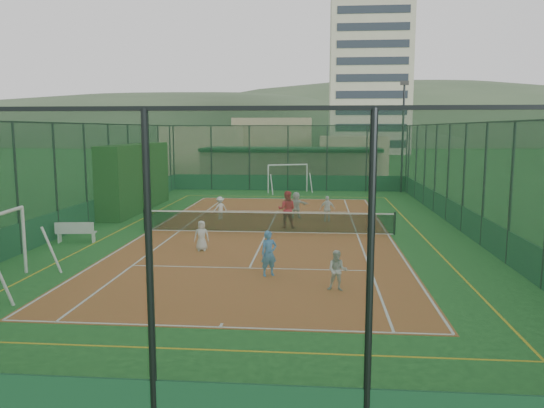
# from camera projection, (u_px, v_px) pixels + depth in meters

# --- Properties ---
(ground) EXTENTS (300.00, 300.00, 0.00)m
(ground) POSITION_uv_depth(u_px,v_px,m) (267.00, 232.00, 24.45)
(ground) COLOR #1B501D
(ground) RESTS_ON ground
(court_slab) EXTENTS (11.17, 23.97, 0.01)m
(court_slab) POSITION_uv_depth(u_px,v_px,m) (267.00, 232.00, 24.45)
(court_slab) COLOR #AA5125
(court_slab) RESTS_ON ground
(tennis_net) EXTENTS (11.67, 0.12, 1.06)m
(tennis_net) POSITION_uv_depth(u_px,v_px,m) (267.00, 221.00, 24.38)
(tennis_net) COLOR black
(tennis_net) RESTS_ON ground
(perimeter_fence) EXTENTS (18.12, 34.12, 5.00)m
(perimeter_fence) POSITION_uv_depth(u_px,v_px,m) (267.00, 179.00, 24.10)
(perimeter_fence) COLOR black
(perimeter_fence) RESTS_ON ground
(floodlight_ne) EXTENTS (0.60, 0.26, 8.25)m
(floodlight_ne) POSITION_uv_depth(u_px,v_px,m) (403.00, 137.00, 39.52)
(floodlight_ne) COLOR black
(floodlight_ne) RESTS_ON ground
(clubhouse) EXTENTS (15.20, 7.20, 3.15)m
(clubhouse) POSITION_uv_depth(u_px,v_px,m) (291.00, 166.00, 45.93)
(clubhouse) COLOR tan
(clubhouse) RESTS_ON ground
(apartment_tower) EXTENTS (15.00, 12.00, 30.00)m
(apartment_tower) POSITION_uv_depth(u_px,v_px,m) (369.00, 75.00, 102.22)
(apartment_tower) COLOR beige
(apartment_tower) RESTS_ON ground
(distant_hills) EXTENTS (200.00, 60.00, 24.00)m
(distant_hills) POSITION_uv_depth(u_px,v_px,m) (311.00, 144.00, 172.42)
(distant_hills) COLOR #384C33
(distant_hills) RESTS_ON ground
(hedge_left) EXTENTS (1.33, 8.84, 3.87)m
(hedge_left) POSITION_uv_depth(u_px,v_px,m) (136.00, 177.00, 30.95)
(hedge_left) COLOR black
(hedge_left) RESTS_ON ground
(white_bench) EXTENTS (1.66, 0.64, 0.91)m
(white_bench) POSITION_uv_depth(u_px,v_px,m) (76.00, 232.00, 22.27)
(white_bench) COLOR white
(white_bench) RESTS_ON ground
(futsal_goal_far) EXTENTS (3.32, 2.13, 2.07)m
(futsal_goal_far) POSITION_uv_depth(u_px,v_px,m) (288.00, 179.00, 39.91)
(futsal_goal_far) COLOR white
(futsal_goal_far) RESTS_ON ground
(child_near_left) EXTENTS (0.62, 0.45, 1.18)m
(child_near_left) POSITION_uv_depth(u_px,v_px,m) (202.00, 236.00, 20.71)
(child_near_left) COLOR silver
(child_near_left) RESTS_ON court_slab
(child_near_mid) EXTENTS (0.64, 0.56, 1.48)m
(child_near_mid) POSITION_uv_depth(u_px,v_px,m) (269.00, 253.00, 17.12)
(child_near_mid) COLOR #467DC8
(child_near_mid) RESTS_ON court_slab
(child_near_right) EXTENTS (0.64, 0.53, 1.21)m
(child_near_right) POSITION_uv_depth(u_px,v_px,m) (337.00, 271.00, 15.54)
(child_near_right) COLOR silver
(child_near_right) RESTS_ON court_slab
(child_far_left) EXTENTS (0.88, 0.81, 1.19)m
(child_far_left) POSITION_uv_depth(u_px,v_px,m) (220.00, 208.00, 27.99)
(child_far_left) COLOR white
(child_far_left) RESTS_ON court_slab
(child_far_right) EXTENTS (0.81, 0.39, 1.34)m
(child_far_right) POSITION_uv_depth(u_px,v_px,m) (327.00, 209.00, 27.16)
(child_far_right) COLOR white
(child_far_right) RESTS_ON court_slab
(child_far_back) EXTENTS (1.34, 0.53, 1.41)m
(child_far_back) POSITION_uv_depth(u_px,v_px,m) (296.00, 205.00, 28.36)
(child_far_back) COLOR silver
(child_far_back) RESTS_ON court_slab
(coach) EXTENTS (0.93, 0.76, 1.80)m
(coach) POSITION_uv_depth(u_px,v_px,m) (287.00, 209.00, 25.44)
(coach) COLOR red
(coach) RESTS_ON court_slab
(tennis_balls) EXTENTS (6.25, 1.40, 0.07)m
(tennis_balls) POSITION_uv_depth(u_px,v_px,m) (291.00, 227.00, 25.65)
(tennis_balls) COLOR #CCE033
(tennis_balls) RESTS_ON court_slab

